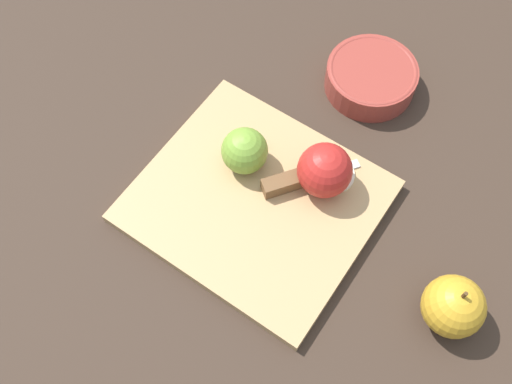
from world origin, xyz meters
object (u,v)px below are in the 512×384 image
Objects in this scene: bowl at (371,77)px; apple_whole at (453,306)px; knife at (287,183)px; apple_half_right at (325,170)px; apple_half_left at (245,151)px.

apple_whole is at bearing -57.07° from bowl.
bowl reaches higher than knife.
bowl is (0.05, 0.23, -0.00)m from knife.
knife is 0.85× the size of bowl.
knife is at bearing -165.94° from apple_half_right.
bowl is at bearing 75.43° from apple_half_right.
knife is (-0.05, -0.02, -0.03)m from apple_half_right.
knife is at bearing -1.02° from apple_half_left.
apple_half_left is 0.55× the size of knife.
bowl is (0.12, 0.22, -0.03)m from apple_half_left.
apple_half_right is 0.64× the size of knife.
apple_half_left is 0.73× the size of apple_whole.
apple_half_left is at bearing -119.36° from bowl.
knife is (0.07, -0.01, -0.02)m from apple_half_left.
apple_half_left is at bearing 128.13° from knife.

